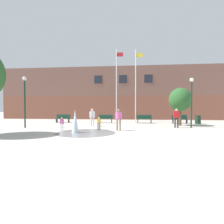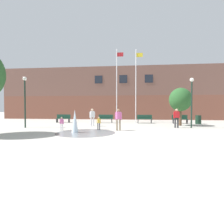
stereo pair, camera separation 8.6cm
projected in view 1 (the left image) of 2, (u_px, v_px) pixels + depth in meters
name	position (u px, v px, depth m)	size (l,w,h in m)	color
ground_plane	(109.00, 143.00, 8.28)	(100.00, 100.00, 0.00)	#B2ADA3
library_building	(124.00, 94.00, 27.36)	(36.00, 6.05, 7.51)	brown
splash_fountain	(77.00, 124.00, 11.74)	(3.98, 3.98, 1.55)	gray
park_bench_far_left	(63.00, 118.00, 19.69)	(1.60, 0.44, 0.91)	#28282D
park_bench_left_of_flagpoles	(105.00, 118.00, 19.26)	(1.60, 0.44, 0.91)	#28282D
park_bench_under_left_flagpole	(144.00, 119.00, 18.77)	(1.60, 0.44, 0.91)	#28282D
park_bench_center	(180.00, 119.00, 18.42)	(1.60, 0.44, 0.91)	#28282D
adult_watching	(92.00, 116.00, 15.68)	(0.50, 0.31, 1.59)	silver
child_with_pink_shirt	(62.00, 123.00, 12.81)	(0.31, 0.13, 0.99)	silver
child_running	(99.00, 122.00, 13.25)	(0.31, 0.24, 0.99)	#28282D
teen_by_trashcan	(176.00, 117.00, 14.56)	(0.50, 0.21, 1.59)	#28282D
adult_in_red	(119.00, 118.00, 12.84)	(0.50, 0.36, 1.59)	#89755B
flagpole_left	(117.00, 84.00, 19.76)	(0.80, 0.10, 8.29)	silver
flagpole_right	(136.00, 84.00, 19.54)	(0.80, 0.10, 8.17)	silver
lamp_post_left_lane	(25.00, 95.00, 14.56)	(0.32, 0.32, 4.27)	#192D23
lamp_post_right_lane	(192.00, 96.00, 14.44)	(0.32, 0.32, 4.14)	#192D23
trash_can	(198.00, 120.00, 17.87)	(0.56, 0.56, 0.90)	#193323
street_tree_near_building	(180.00, 100.00, 16.28)	(2.05, 2.05, 3.53)	brown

